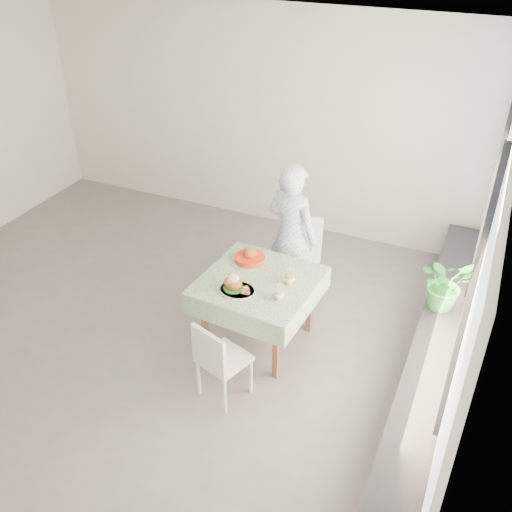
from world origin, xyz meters
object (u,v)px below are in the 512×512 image
at_px(cafe_table, 259,304).
at_px(potted_plant, 445,283).
at_px(chair_near, 224,373).
at_px(chair_far, 296,280).
at_px(main_dish, 235,286).
at_px(diner, 292,236).
at_px(juice_cup_orange, 290,278).

bearing_deg(cafe_table, potted_plant, 21.20).
bearing_deg(chair_near, chair_far, 86.18).
distance_m(main_dish, potted_plant, 1.95).
bearing_deg(main_dish, chair_far, 76.22).
bearing_deg(diner, chair_far, 162.28).
distance_m(cafe_table, chair_near, 0.82).
bearing_deg(chair_far, potted_plant, -3.77).
relative_size(chair_far, juice_cup_orange, 3.63).
height_order(chair_far, potted_plant, potted_plant).
distance_m(cafe_table, potted_plant, 1.76).
distance_m(chair_near, juice_cup_orange, 1.06).
relative_size(diner, juice_cup_orange, 5.94).
relative_size(juice_cup_orange, potted_plant, 0.51).
relative_size(cafe_table, potted_plant, 2.09).
distance_m(cafe_table, chair_far, 0.75).
relative_size(chair_far, diner, 0.61).
height_order(chair_near, main_dish, main_dish).
bearing_deg(diner, juice_cup_orange, 124.20).
height_order(chair_far, main_dish, chair_far).
xyz_separation_m(cafe_table, chair_far, (0.11, 0.72, -0.16)).
xyz_separation_m(diner, juice_cup_orange, (0.25, -0.71, -0.00)).
bearing_deg(potted_plant, diner, 174.52).
bearing_deg(juice_cup_orange, potted_plant, 22.82).
bearing_deg(cafe_table, juice_cup_orange, 13.15).
bearing_deg(main_dish, chair_near, -75.90).
height_order(chair_far, diner, diner).
bearing_deg(juice_cup_orange, cafe_table, -166.85).
xyz_separation_m(cafe_table, chair_near, (0.01, -0.79, -0.21)).
distance_m(juice_cup_orange, potted_plant, 1.44).
xyz_separation_m(cafe_table, potted_plant, (1.61, 0.63, 0.31)).
height_order(diner, potted_plant, diner).
distance_m(chair_near, potted_plant, 2.20).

